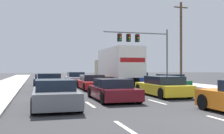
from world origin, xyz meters
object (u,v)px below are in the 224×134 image
(car_black, at_px, (48,83))
(car_maroon, at_px, (113,90))
(box_truck, at_px, (116,65))
(car_blue, at_px, (137,78))
(utility_pole_mid, at_px, (181,41))
(car_red, at_px, (92,83))
(car_yellow, at_px, (163,87))
(car_navy, at_px, (44,80))
(car_gray, at_px, (55,94))
(traffic_signal_mast, at_px, (139,41))
(car_green, at_px, (169,82))
(car_silver, at_px, (76,79))

(car_black, relative_size, car_maroon, 1.10)
(car_maroon, distance_m, box_truck, 10.87)
(car_blue, xyz_separation_m, utility_pole_mid, (5.66, 0.30, 4.33))
(car_maroon, bearing_deg, box_truck, 71.55)
(car_red, bearing_deg, car_yellow, -62.75)
(car_red, height_order, car_yellow, car_yellow)
(car_navy, relative_size, car_red, 0.92)
(car_gray, relative_size, car_red, 1.01)
(car_gray, bearing_deg, car_red, 68.50)
(car_navy, height_order, car_yellow, car_yellow)
(car_black, xyz_separation_m, traffic_signal_mast, (11.43, 10.55, 4.43))
(car_navy, bearing_deg, car_maroon, -77.42)
(car_green, bearing_deg, car_blue, 89.95)
(car_red, distance_m, car_yellow, 6.80)
(car_silver, bearing_deg, car_gray, -101.76)
(box_truck, bearing_deg, car_blue, 45.25)
(car_yellow, bearing_deg, traffic_signal_mast, 72.71)
(car_green, bearing_deg, car_navy, 144.55)
(car_silver, bearing_deg, car_blue, 5.05)
(box_truck, relative_size, car_green, 1.93)
(car_navy, xyz_separation_m, box_truck, (6.51, -3.67, 1.50))
(car_blue, bearing_deg, car_yellow, -105.26)
(car_gray, relative_size, car_blue, 1.01)
(car_silver, distance_m, car_yellow, 12.55)
(car_navy, bearing_deg, car_silver, -12.50)
(car_black, height_order, car_silver, car_black)
(car_yellow, height_order, car_blue, car_blue)
(car_navy, bearing_deg, car_black, -89.34)
(car_navy, xyz_separation_m, car_yellow, (6.63, -12.73, 0.04))
(car_silver, xyz_separation_m, car_red, (0.41, -6.00, -0.05))
(car_red, xyz_separation_m, car_green, (6.56, -0.49, -0.00))
(car_red, height_order, car_maroon, car_red)
(car_blue, xyz_separation_m, car_green, (-0.01, -7.10, -0.02))
(car_navy, distance_m, box_truck, 7.62)
(box_truck, xyz_separation_m, utility_pole_mid, (9.24, 3.90, 2.87))
(utility_pole_mid, bearing_deg, traffic_signal_mast, 147.11)
(car_yellow, bearing_deg, utility_pole_mid, 54.86)
(car_gray, xyz_separation_m, car_red, (3.53, 8.95, -0.01))
(car_black, relative_size, utility_pole_mid, 0.49)
(car_red, distance_m, box_truck, 4.50)
(car_red, bearing_deg, car_silver, 93.94)
(car_maroon, xyz_separation_m, car_yellow, (3.53, 1.16, 0.04))
(box_truck, bearing_deg, car_navy, 150.55)
(car_yellow, height_order, car_green, car_yellow)
(car_maroon, bearing_deg, car_red, 86.73)
(car_green, bearing_deg, traffic_signal_mast, 81.93)
(car_maroon, bearing_deg, car_silver, 90.01)
(car_red, distance_m, traffic_signal_mast, 13.31)
(car_gray, relative_size, utility_pole_mid, 0.47)
(car_black, xyz_separation_m, car_yellow, (6.54, -5.14, -0.04))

